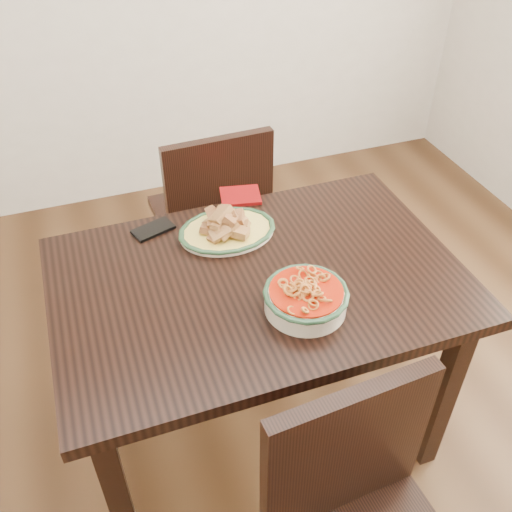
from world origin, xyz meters
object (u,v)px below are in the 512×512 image
object	(u,v)px
chair_far	(213,212)
fish_plate	(227,223)
smartphone	(153,229)
noodle_bowl	(306,296)
dining_table	(258,301)

from	to	relation	value
chair_far	fish_plate	distance (m)	0.56
chair_far	fish_plate	size ratio (longest dim) A/B	2.93
fish_plate	smartphone	xyz separation A→B (m)	(-0.22, 0.10, -0.04)
noodle_bowl	smartphone	xyz separation A→B (m)	(-0.32, 0.49, -0.04)
fish_plate	smartphone	world-z (taller)	fish_plate
smartphone	fish_plate	bearing A→B (deg)	-42.34
chair_far	noodle_bowl	xyz separation A→B (m)	(0.02, -0.86, 0.29)
dining_table	fish_plate	bearing A→B (deg)	96.32
noodle_bowl	smartphone	distance (m)	0.58
smartphone	noodle_bowl	bearing A→B (deg)	-75.30
chair_far	fish_plate	bearing A→B (deg)	78.21
fish_plate	noodle_bowl	distance (m)	0.40
dining_table	smartphone	xyz separation A→B (m)	(-0.24, 0.32, 0.10)
dining_table	fish_plate	xyz separation A→B (m)	(-0.02, 0.22, 0.14)
dining_table	chair_far	distance (m)	0.71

